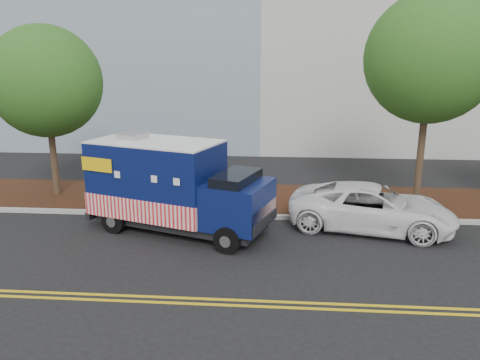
{
  "coord_description": "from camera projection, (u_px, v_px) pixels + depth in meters",
  "views": [
    {
      "loc": [
        2.94,
        -14.48,
        5.69
      ],
      "look_at": [
        1.75,
        0.6,
        1.63
      ],
      "focal_mm": 35.0,
      "sensor_mm": 36.0,
      "label": 1
    }
  ],
  "objects": [
    {
      "name": "tree_a",
      "position": [
        46.0,
        82.0,
        18.12
      ],
      "size": [
        4.32,
        4.32,
        6.85
      ],
      "color": "#38281C",
      "rests_on": "ground"
    },
    {
      "name": "curb",
      "position": [
        194.0,
        215.0,
        16.97
      ],
      "size": [
        120.0,
        0.18,
        0.15
      ],
      "primitive_type": "cube",
      "color": "#9E9E99",
      "rests_on": "ground"
    },
    {
      "name": "centerline_near",
      "position": [
        152.0,
        297.0,
        11.35
      ],
      "size": [
        120.0,
        0.1,
        0.01
      ],
      "primitive_type": "cube",
      "color": "gold",
      "rests_on": "ground"
    },
    {
      "name": "sign_post",
      "position": [
        163.0,
        182.0,
        17.05
      ],
      "size": [
        0.06,
        0.06,
        2.4
      ],
      "primitive_type": "cube",
      "color": "#473828",
      "rests_on": "ground"
    },
    {
      "name": "white_car",
      "position": [
        372.0,
        207.0,
        15.64
      ],
      "size": [
        5.84,
        3.65,
        1.51
      ],
      "primitive_type": "imported",
      "rotation": [
        0.0,
        0.0,
        1.35
      ],
      "color": "white",
      "rests_on": "ground"
    },
    {
      "name": "tree_c",
      "position": [
        430.0,
        58.0,
        16.47
      ],
      "size": [
        4.62,
        4.62,
        7.89
      ],
      "color": "#38281C",
      "rests_on": "ground"
    },
    {
      "name": "mulch_strip",
      "position": [
        203.0,
        198.0,
        18.99
      ],
      "size": [
        120.0,
        4.0,
        0.15
      ],
      "primitive_type": "cube",
      "color": "black",
      "rests_on": "ground"
    },
    {
      "name": "centerline_far",
      "position": [
        149.0,
        302.0,
        11.11
      ],
      "size": [
        120.0,
        0.1,
        0.01
      ],
      "primitive_type": "cube",
      "color": "gold",
      "rests_on": "ground"
    },
    {
      "name": "food_truck",
      "position": [
        171.0,
        188.0,
        15.37
      ],
      "size": [
        6.43,
        4.04,
        3.2
      ],
      "rotation": [
        0.0,
        0.0,
        -0.33
      ],
      "color": "black",
      "rests_on": "ground"
    },
    {
      "name": "ground",
      "position": [
        187.0,
        231.0,
        15.64
      ],
      "size": [
        120.0,
        120.0,
        0.0
      ],
      "primitive_type": "plane",
      "color": "black",
      "rests_on": "ground"
    }
  ]
}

